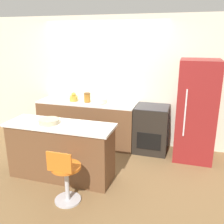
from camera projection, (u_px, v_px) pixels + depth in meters
ground_plane at (96, 150)px, 5.01m from camera, size 14.00×14.00×0.00m
wall_back at (106, 81)px, 5.24m from camera, size 8.00×0.06×2.60m
back_counter at (87, 122)px, 5.26m from camera, size 2.04×0.61×0.91m
kitchen_island at (61, 151)px, 3.96m from camera, size 1.70×0.57×0.90m
oven_range at (151, 129)px, 4.89m from camera, size 0.64×0.62×0.91m
refrigerator at (196, 111)px, 4.49m from camera, size 0.68×0.74×1.82m
stool_chair at (66, 177)px, 3.33m from camera, size 0.40×0.40×0.81m
kettle at (74, 98)px, 5.15m from camera, size 0.17×0.17×0.18m
mixing_bowl at (100, 101)px, 4.99m from camera, size 0.28×0.28×0.10m
canister_jar at (87, 97)px, 5.06m from camera, size 0.14×0.14×0.19m
fruit_bowl at (49, 121)px, 3.83m from camera, size 0.32×0.32×0.07m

